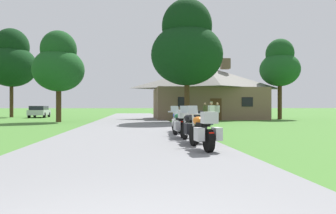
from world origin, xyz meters
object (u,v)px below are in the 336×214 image
tree_by_lodge_front (187,46)px  tree_right_of_lodge (280,65)px  motorcycle_blue_farthest_in_row (178,121)px  motorcycle_black_second_in_row (192,127)px  bystander_white_shirt_by_tree (211,112)px  tree_left_near (59,64)px  motorcycle_green_third_in_row (181,124)px  bystander_white_shirt_beside_signpost (217,111)px  tree_left_far (11,60)px  motorcycle_orange_nearest_to_camera (203,131)px  parked_silver_suv_far_left (39,111)px  bystander_olive_shirt_near_lodge (205,111)px

tree_by_lodge_front → tree_right_of_lodge: bearing=28.6°
motorcycle_blue_farthest_in_row → motorcycle_black_second_in_row: bearing=-96.3°
bystander_white_shirt_by_tree → tree_left_near: tree_left_near is taller
motorcycle_green_third_in_row → bystander_white_shirt_beside_signpost: (4.92, 12.83, 0.32)m
tree_left_far → motorcycle_green_third_in_row: bearing=-58.9°
motorcycle_orange_nearest_to_camera → motorcycle_green_third_in_row: (-0.08, 4.03, 0.00)m
motorcycle_blue_farthest_in_row → tree_left_far: 32.14m
tree_by_lodge_front → bystander_white_shirt_beside_signpost: bearing=-14.4°
tree_left_near → motorcycle_blue_farthest_in_row: bearing=-56.0°
bystander_white_shirt_beside_signpost → parked_silver_suv_far_left: bystander_white_shirt_beside_signpost is taller
motorcycle_blue_farthest_in_row → tree_right_of_lodge: (13.25, 17.21, 5.15)m
tree_right_of_lodge → motorcycle_blue_farthest_in_row: bearing=-127.6°
motorcycle_blue_farthest_in_row → bystander_white_shirt_by_tree: (3.42, 7.32, 0.34)m
motorcycle_green_third_in_row → tree_by_lodge_front: tree_by_lodge_front is taller
motorcycle_blue_farthest_in_row → tree_left_near: size_ratio=0.27×
motorcycle_black_second_in_row → parked_silver_suv_far_left: parked_silver_suv_far_left is taller
tree_by_lodge_front → tree_right_of_lodge: (10.98, 5.99, -0.64)m
bystander_olive_shirt_near_lodge → tree_left_far: (-21.46, 13.93, 6.15)m
motorcycle_orange_nearest_to_camera → bystander_olive_shirt_near_lodge: bearing=70.7°
tree_left_near → parked_silver_suv_far_left: bearing=112.7°
motorcycle_blue_farthest_in_row → tree_right_of_lodge: bearing=47.2°
tree_left_near → tree_right_of_lodge: 22.30m
motorcycle_orange_nearest_to_camera → tree_left_near: bearing=107.4°
motorcycle_orange_nearest_to_camera → parked_silver_suv_far_left: parked_silver_suv_far_left is taller
tree_by_lodge_front → tree_left_far: size_ratio=0.94×
tree_by_lodge_front → parked_silver_suv_far_left: 21.65m
bystander_white_shirt_beside_signpost → bystander_white_shirt_by_tree: bystander_white_shirt_by_tree is taller
motorcycle_green_third_in_row → motorcycle_blue_farthest_in_row: size_ratio=1.00×
motorcycle_blue_farthest_in_row → tree_left_far: tree_left_far is taller
motorcycle_black_second_in_row → tree_left_far: size_ratio=0.19×
motorcycle_orange_nearest_to_camera → motorcycle_blue_farthest_in_row: 6.28m
tree_left_near → parked_silver_suv_far_left: (-5.05, 12.06, -4.19)m
tree_left_far → parked_silver_suv_far_left: size_ratio=2.34×
tree_right_of_lodge → tree_by_lodge_front: bearing=-151.4°
motorcycle_orange_nearest_to_camera → tree_left_far: 37.38m
motorcycle_orange_nearest_to_camera → bystander_olive_shirt_near_lodge: 19.05m
bystander_white_shirt_beside_signpost → tree_by_lodge_front: (-2.45, 0.63, 5.47)m
motorcycle_orange_nearest_to_camera → tree_left_far: tree_left_far is taller
bystander_white_shirt_beside_signpost → parked_silver_suv_far_left: bearing=-153.7°
tree_by_lodge_front → tree_left_far: tree_left_far is taller
tree_right_of_lodge → bystander_white_shirt_by_tree: bearing=-134.8°
tree_left_near → parked_silver_suv_far_left: tree_left_near is taller
motorcycle_black_second_in_row → tree_left_far: (-17.32, 30.42, 6.48)m
motorcycle_orange_nearest_to_camera → bystander_white_shirt_by_tree: bystander_white_shirt_by_tree is taller
tree_left_far → motorcycle_blue_farthest_in_row: bearing=-56.4°
bystander_white_shirt_beside_signpost → tree_by_lodge_front: size_ratio=0.16×
motorcycle_green_third_in_row → tree_left_near: bearing=113.1°
tree_left_far → parked_silver_suv_far_left: tree_left_far is taller
bystander_white_shirt_beside_signpost → motorcycle_green_third_in_row: bearing=-47.0°
motorcycle_orange_nearest_to_camera → tree_by_lodge_front: 18.58m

